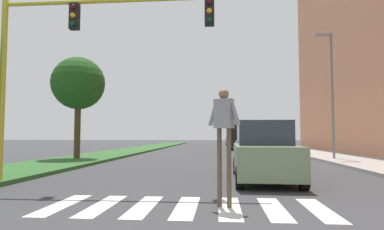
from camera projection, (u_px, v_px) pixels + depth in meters
name	position (u px, v px, depth m)	size (l,w,h in m)	color
ground_plane	(212.00, 151.00, 30.50)	(140.00, 140.00, 0.00)	#38383A
crosswalk	(186.00, 207.00, 6.78)	(5.85, 2.20, 0.01)	silver
median_strip	(128.00, 151.00, 29.16)	(3.83, 64.00, 0.15)	#2D5B28
tree_mid	(78.00, 84.00, 19.44)	(3.13, 3.13, 6.03)	#4C3823
sidewalk_right	(304.00, 152.00, 27.85)	(3.00, 64.00, 0.15)	#9E9991
traffic_light_gantry	(71.00, 42.00, 9.82)	(7.54, 0.30, 6.00)	gold
street_lamp_right	(330.00, 83.00, 19.39)	(1.02, 0.24, 7.50)	slate
pedestrian_performer	(224.00, 128.00, 6.89)	(0.71, 0.40, 2.49)	brown
suv_crossing	(263.00, 152.00, 10.91)	(2.06, 4.64, 1.97)	gray
sedan_midblock	(246.00, 143.00, 30.99)	(2.14, 4.50, 1.64)	silver
sedan_distant	(233.00, 140.00, 46.79)	(1.92, 4.57, 1.63)	#B7B7BC
sedan_far_horizon	(232.00, 139.00, 55.90)	(2.12, 4.48, 1.76)	maroon
truck_box_delivery	(240.00, 134.00, 34.72)	(2.40, 6.20, 3.10)	black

